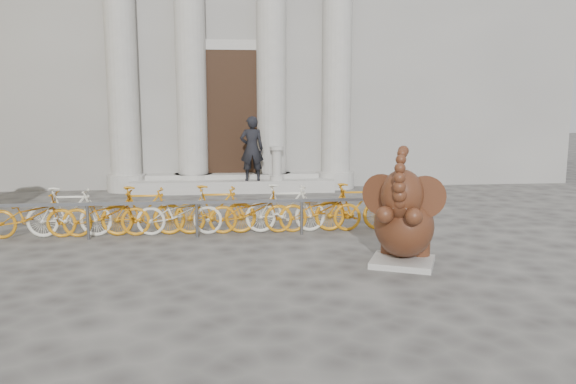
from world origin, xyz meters
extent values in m
plane|color=#474442|center=(0.00, 0.00, 0.00)|extent=(80.00, 80.00, 0.00)
cube|color=gray|center=(0.00, 15.00, 6.00)|extent=(22.00, 10.00, 12.00)
cube|color=black|center=(0.00, 9.92, 2.30)|extent=(2.40, 0.16, 4.00)
cylinder|color=#A8A59E|center=(-3.20, 9.80, 4.00)|extent=(0.90, 0.90, 8.00)
cylinder|color=#A8A59E|center=(-1.20, 9.80, 4.00)|extent=(0.90, 0.90, 8.00)
cylinder|color=#A8A59E|center=(1.20, 9.80, 4.00)|extent=(0.90, 0.90, 8.00)
cylinder|color=#A8A59E|center=(3.20, 9.80, 4.00)|extent=(0.90, 0.90, 8.00)
cube|color=#A8A59E|center=(0.00, 9.40, 0.18)|extent=(6.00, 1.20, 0.36)
cube|color=#A8A59E|center=(2.72, 1.27, 0.05)|extent=(1.26, 1.21, 0.10)
ellipsoid|color=black|center=(2.81, 1.47, 0.39)|extent=(1.08, 1.06, 0.63)
ellipsoid|color=black|center=(2.73, 1.29, 0.67)|extent=(1.35, 1.47, 1.03)
cylinder|color=black|center=(2.62, 1.69, 0.23)|extent=(0.39, 0.39, 0.26)
cylinder|color=black|center=(3.10, 1.47, 0.23)|extent=(0.39, 0.39, 0.26)
cylinder|color=black|center=(2.37, 1.02, 0.87)|extent=(0.46, 0.63, 0.39)
cylinder|color=black|center=(2.76, 0.84, 0.87)|extent=(0.46, 0.63, 0.39)
ellipsoid|color=black|center=(2.58, 0.96, 1.22)|extent=(0.87, 0.85, 0.79)
cylinder|color=black|center=(2.32, 1.21, 1.18)|extent=(0.53, 0.49, 0.67)
cylinder|color=black|center=(2.94, 0.93, 1.18)|extent=(0.67, 0.12, 0.67)
cone|color=beige|center=(2.39, 0.83, 1.06)|extent=(0.10, 0.23, 0.11)
cone|color=beige|center=(2.61, 0.73, 1.06)|extent=(0.20, 0.22, 0.11)
cube|color=slate|center=(-0.75, 3.57, 0.70)|extent=(8.36, 0.06, 0.06)
cylinder|color=slate|center=(-2.84, 3.57, 0.35)|extent=(0.06, 0.06, 0.70)
cylinder|color=slate|center=(-0.75, 3.57, 0.35)|extent=(0.06, 0.06, 0.70)
cylinder|color=slate|center=(1.34, 3.57, 0.35)|extent=(0.06, 0.06, 0.70)
cylinder|color=slate|center=(3.23, 3.57, 0.35)|extent=(0.06, 0.06, 0.70)
imported|color=orange|center=(-3.97, 3.82, 0.50)|extent=(1.70, 0.50, 1.00)
imported|color=silver|center=(-3.25, 3.82, 0.50)|extent=(1.66, 0.47, 1.00)
imported|color=orange|center=(-2.54, 3.82, 0.50)|extent=(1.70, 0.50, 1.00)
imported|color=orange|center=(-1.82, 3.82, 0.50)|extent=(1.66, 0.47, 1.00)
imported|color=silver|center=(-1.11, 3.82, 0.50)|extent=(1.70, 0.50, 1.00)
imported|color=orange|center=(-0.39, 3.82, 0.50)|extent=(1.66, 0.47, 1.00)
imported|color=orange|center=(0.33, 3.82, 0.50)|extent=(1.70, 0.50, 1.00)
imported|color=silver|center=(1.04, 3.82, 0.50)|extent=(1.66, 0.47, 1.00)
imported|color=orange|center=(1.76, 3.82, 0.50)|extent=(1.70, 0.50, 1.00)
imported|color=orange|center=(2.47, 3.82, 0.50)|extent=(1.66, 0.47, 1.00)
imported|color=black|center=(0.56, 9.05, 1.31)|extent=(0.70, 0.47, 1.89)
cylinder|color=#A8A59E|center=(1.29, 9.10, 0.42)|extent=(0.41, 0.41, 0.12)
cylinder|color=#A8A59E|center=(1.29, 9.10, 0.82)|extent=(0.29, 0.29, 0.92)
cylinder|color=#A8A59E|center=(1.29, 9.10, 1.31)|extent=(0.41, 0.41, 0.10)
camera|label=1|loc=(-0.06, -7.41, 2.63)|focal=35.00mm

